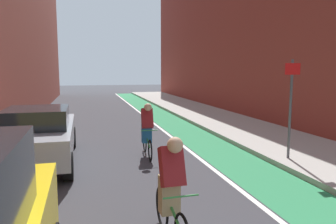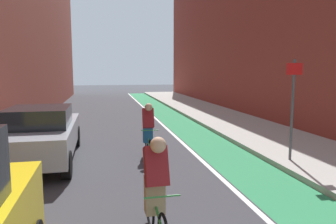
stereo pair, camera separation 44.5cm
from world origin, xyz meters
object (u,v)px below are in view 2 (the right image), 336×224
parked_sedan_silver (41,134)px  cyclist_lead (156,187)px  cyclist_mid (148,129)px  street_sign_post (293,101)px

parked_sedan_silver → cyclist_lead: 5.42m
parked_sedan_silver → cyclist_mid: (2.95, -0.00, 0.02)m
parked_sedan_silver → street_sign_post: (6.54, -1.63, 0.93)m
parked_sedan_silver → street_sign_post: 6.81m
cyclist_mid → street_sign_post: size_ratio=0.62×
cyclist_lead → cyclist_mid: 4.89m
cyclist_mid → street_sign_post: 4.05m
parked_sedan_silver → street_sign_post: bearing=-14.0°
parked_sedan_silver → cyclist_lead: bearing=-63.7°
street_sign_post → cyclist_mid: bearing=155.6°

